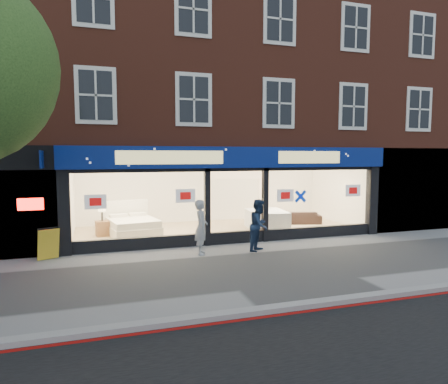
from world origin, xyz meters
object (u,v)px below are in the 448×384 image
display_bed (132,225)px  pedestrian_grey (201,227)px  a_board (49,244)px  sofa (299,217)px  mattress_stack (267,219)px  pedestrian_blue (259,225)px

display_bed → pedestrian_grey: (1.79, -3.32, 0.41)m
a_board → pedestrian_grey: (4.37, -0.78, 0.38)m
sofa → a_board: (-9.62, -2.77, 0.10)m
display_bed → a_board: 3.62m
display_bed → mattress_stack: 5.27m
sofa → display_bed: bearing=17.1°
mattress_stack → pedestrian_blue: 3.47m
a_board → sofa: bearing=-6.9°
display_bed → sofa: size_ratio=1.31×
display_bed → sofa: 7.05m
mattress_stack → sofa: bearing=19.0°
a_board → pedestrian_blue: (6.22, -0.91, 0.36)m
mattress_stack → a_board: a_board is taller
pedestrian_grey → pedestrian_blue: size_ratio=1.02×
mattress_stack → display_bed: bearing=175.7°
mattress_stack → sofa: (1.80, 0.62, -0.09)m
pedestrian_blue → display_bed: bearing=90.6°
display_bed → a_board: size_ratio=2.57×
sofa → pedestrian_grey: size_ratio=1.07×
sofa → a_board: a_board is taller
pedestrian_grey → pedestrian_blue: 1.86m
display_bed → pedestrian_grey: size_ratio=1.40×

